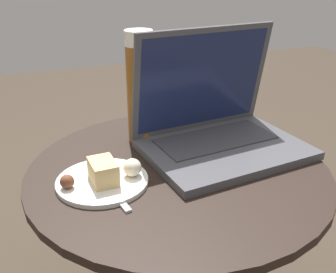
# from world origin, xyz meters

# --- Properties ---
(table) EXTENTS (0.63, 0.63, 0.53)m
(table) POSITION_xyz_m (0.00, 0.00, 0.38)
(table) COLOR black
(table) RESTS_ON ground_plane
(laptop) EXTENTS (0.37, 0.29, 0.27)m
(laptop) POSITION_xyz_m (0.12, 0.06, 0.58)
(laptop) COLOR #47474C
(laptop) RESTS_ON table
(beer_glass) EXTENTS (0.06, 0.06, 0.26)m
(beer_glass) POSITION_xyz_m (-0.03, 0.16, 0.66)
(beer_glass) COLOR brown
(beer_glass) RESTS_ON table
(snack_plate) EXTENTS (0.18, 0.18, 0.05)m
(snack_plate) POSITION_xyz_m (-0.16, -0.01, 0.54)
(snack_plate) COLOR silver
(snack_plate) RESTS_ON table
(fork) EXTENTS (0.04, 0.17, 0.00)m
(fork) POSITION_xyz_m (-0.16, -0.02, 0.53)
(fork) COLOR #B2B2B7
(fork) RESTS_ON table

